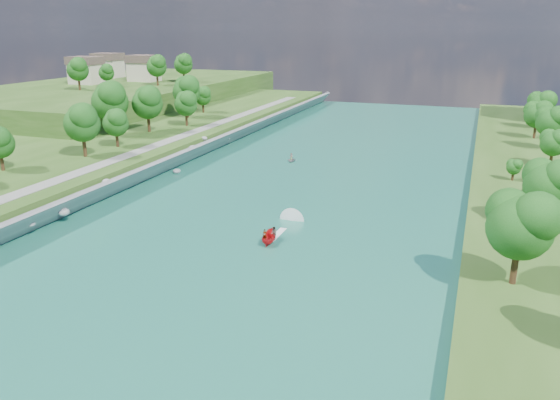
% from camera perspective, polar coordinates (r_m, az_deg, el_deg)
% --- Properties ---
extents(ground, '(260.00, 260.00, 0.00)m').
position_cam_1_polar(ground, '(67.50, -5.86, -5.22)').
color(ground, '#2D5119').
rests_on(ground, ground).
extents(river_water, '(55.00, 240.00, 0.10)m').
position_cam_1_polar(river_water, '(84.76, 0.02, -0.28)').
color(river_water, '#19604F').
rests_on(river_water, ground).
extents(berm_west, '(45.00, 240.00, 3.50)m').
position_cam_1_polar(berm_west, '(111.23, -24.99, 3.31)').
color(berm_west, '#2D5119').
rests_on(berm_west, ground).
extents(ridge_west, '(60.00, 120.00, 9.00)m').
position_cam_1_polar(ridge_west, '(187.99, -16.21, 10.33)').
color(ridge_west, '#2D5119').
rests_on(ridge_west, ground).
extents(riprap_bank, '(4.57, 236.00, 4.17)m').
position_cam_1_polar(riprap_bank, '(95.16, -14.98, 2.22)').
color(riprap_bank, slate).
rests_on(riprap_bank, ground).
extents(riverside_path, '(3.00, 200.00, 0.10)m').
position_cam_1_polar(riverside_path, '(99.36, -17.91, 3.64)').
color(riverside_path, gray).
rests_on(riverside_path, berm_west).
extents(ridge_houses, '(29.50, 29.50, 8.40)m').
position_cam_1_polar(ridge_houses, '(194.86, -17.06, 13.10)').
color(ridge_houses, beige).
rests_on(ridge_houses, ridge_west).
extents(trees_west, '(16.06, 150.73, 13.88)m').
position_cam_1_polar(trees_west, '(99.13, -25.54, 6.12)').
color(trees_west, '#154B14').
rests_on(trees_west, berm_west).
extents(trees_east, '(16.95, 138.48, 11.51)m').
position_cam_1_polar(trees_east, '(98.98, 26.41, 4.47)').
color(trees_east, '#154B14').
rests_on(trees_east, berm_east).
extents(trees_ridge, '(22.29, 37.66, 10.81)m').
position_cam_1_polar(trees_ridge, '(174.60, -14.67, 13.15)').
color(trees_ridge, '#154B14').
rests_on(trees_ridge, ridge_west).
extents(motorboat, '(3.60, 18.83, 2.01)m').
position_cam_1_polar(motorboat, '(70.33, -0.65, -3.51)').
color(motorboat, red).
rests_on(motorboat, river_water).
extents(raft, '(2.63, 3.25, 1.61)m').
position_cam_1_polar(raft, '(110.98, 1.19, 4.26)').
color(raft, gray).
rests_on(raft, river_water).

